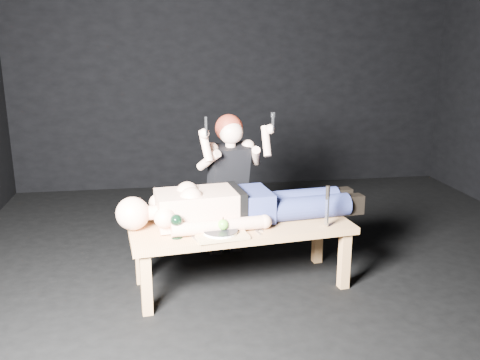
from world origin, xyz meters
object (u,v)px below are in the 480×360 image
(kneeling_woman, at_px, (225,183))
(carving_knife, at_px, (327,206))
(lying_man, at_px, (245,200))
(table, at_px, (241,255))
(serving_tray, at_px, (221,234))
(goblet, at_px, (177,226))

(kneeling_woman, relative_size, carving_knife, 4.11)
(lying_man, relative_size, kneeling_woman, 1.38)
(table, height_order, carving_knife, carving_knife)
(kneeling_woman, height_order, serving_tray, kneeling_woman)
(carving_knife, bearing_deg, goblet, 176.41)
(kneeling_woman, distance_m, carving_knife, 0.92)
(lying_man, distance_m, goblet, 0.56)
(lying_man, height_order, kneeling_woman, kneeling_woman)
(lying_man, height_order, goblet, lying_man)
(table, bearing_deg, serving_tray, -137.50)
(lying_man, bearing_deg, kneeling_woman, 91.71)
(kneeling_woman, xyz_separation_m, carving_knife, (0.59, -0.71, 0.01))
(kneeling_woman, bearing_deg, goblet, -131.85)
(carving_knife, bearing_deg, serving_tray, 177.99)
(kneeling_woman, height_order, goblet, kneeling_woman)
(table, relative_size, serving_tray, 4.58)
(kneeling_woman, bearing_deg, serving_tray, -113.32)
(lying_man, xyz_separation_m, serving_tray, (-0.20, -0.28, -0.13))
(serving_tray, bearing_deg, kneeling_woman, 80.34)
(lying_man, distance_m, serving_tray, 0.37)
(serving_tray, bearing_deg, table, 49.19)
(serving_tray, xyz_separation_m, carving_knife, (0.72, 0.06, 0.13))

